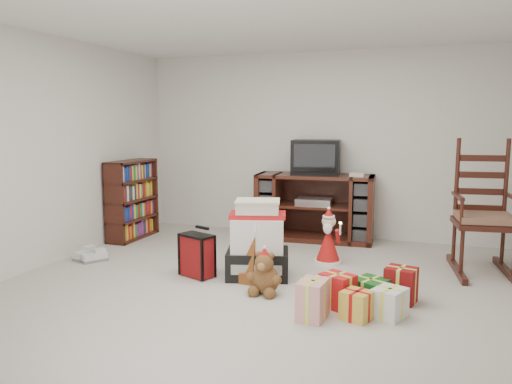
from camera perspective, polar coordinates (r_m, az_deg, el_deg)
room at (r=4.48m, az=0.43°, el=3.95°), size 5.01×5.01×2.51m
tv_stand at (r=6.68m, az=6.70°, el=-1.73°), size 1.57×0.65×0.88m
bookshelf at (r=6.92m, az=-13.97°, el=-1.00°), size 0.29×0.86×1.05m
rocking_chair at (r=5.73m, az=24.56°, el=-3.48°), size 0.70×1.03×1.45m
gift_pile at (r=5.06m, az=0.19°, el=-6.00°), size 0.72×0.60×0.78m
red_suitcase at (r=5.13m, az=-6.77°, el=-7.20°), size 0.38×0.29×0.52m
stocking at (r=4.92m, az=-1.26°, el=-6.99°), size 0.29×0.15×0.59m
teddy_bear at (r=4.63m, az=1.03°, el=-9.53°), size 0.26×0.23×0.39m
santa_figurine at (r=5.62m, az=8.25°, el=-5.71°), size 0.31×0.29×0.63m
mrs_claus_figurine at (r=5.29m, az=0.55°, el=-6.41°), size 0.31×0.30×0.64m
sneaker_pair at (r=6.03m, az=-18.47°, el=-6.95°), size 0.39×0.30×0.10m
gift_cluster at (r=4.33m, az=12.04°, el=-11.58°), size 0.74×1.03×0.25m
crt_television at (r=6.63m, az=6.85°, el=3.98°), size 0.67×0.52×0.45m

